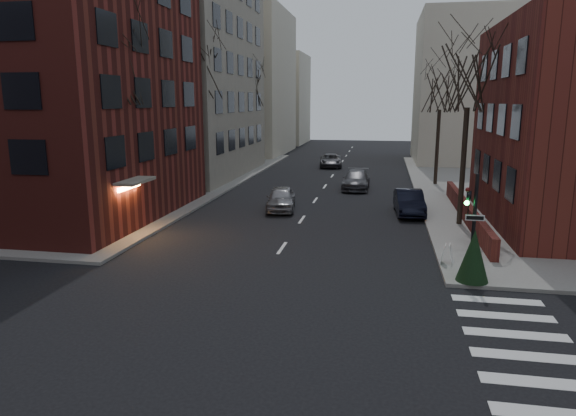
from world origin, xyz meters
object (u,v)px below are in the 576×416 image
object	(u,v)px
tree_left_c	(249,88)
tree_right_a	(469,77)
tree_left_b	(200,71)
tree_right_b	(441,90)
sandwich_board	(447,254)
car_lane_silver	(281,198)
streetlamp_near	(191,140)
tree_left_a	(119,67)
streetlamp_far	(260,126)
car_lane_far	(331,160)
car_lane_gray	(356,180)
parked_sedan	(409,202)
traffic_signal	(471,232)
evergreen_shrub	(473,255)

from	to	relation	value
tree_left_c	tree_right_a	world-z (taller)	same
tree_left_b	tree_right_b	world-z (taller)	tree_left_b
tree_left_c	sandwich_board	distance (m)	34.42
car_lane_silver	tree_left_c	bearing A→B (deg)	102.14
tree_left_c	streetlamp_near	bearing A→B (deg)	-88.09
tree_left_a	streetlamp_far	bearing A→B (deg)	88.77
car_lane_far	tree_right_b	bearing A→B (deg)	-53.20
tree_left_a	car_lane_gray	world-z (taller)	tree_left_a
tree_left_a	car_lane_far	xyz separation A→B (m)	(8.00, 28.54, -7.80)
tree_left_c	streetlamp_far	bearing A→B (deg)	73.30
car_lane_silver	car_lane_gray	world-z (taller)	car_lane_silver
tree_left_c	tree_right_b	world-z (taller)	tree_left_c
tree_left_a	tree_right_a	xyz separation A→B (m)	(17.60, 4.00, -0.44)
tree_left_c	tree_right_b	bearing A→B (deg)	-24.44
tree_left_a	tree_left_b	bearing A→B (deg)	90.00
tree_right_b	streetlamp_far	size ratio (longest dim) A/B	1.46
parked_sedan	car_lane_far	xyz separation A→B (m)	(-7.00, 21.93, -0.07)
car_lane_far	sandwich_board	bearing A→B (deg)	-81.34
tree_right_a	car_lane_gray	bearing A→B (deg)	119.13
streetlamp_near	car_lane_gray	xyz separation A→B (m)	(10.74, 7.24, -3.52)
streetlamp_near	sandwich_board	distance (m)	19.64
streetlamp_far	car_lane_gray	world-z (taller)	streetlamp_far
streetlamp_near	parked_sedan	world-z (taller)	streetlamp_near
streetlamp_far	sandwich_board	world-z (taller)	streetlamp_far
tree_left_b	streetlamp_far	bearing A→B (deg)	87.85
tree_right_b	car_lane_far	size ratio (longest dim) A/B	1.90
tree_left_b	streetlamp_near	world-z (taller)	tree_left_b
traffic_signal	tree_right_a	size ratio (longest dim) A/B	0.41
car_lane_silver	tree_left_b	bearing A→B (deg)	134.16
traffic_signal	tree_left_b	bearing A→B (deg)	134.54
traffic_signal	streetlamp_far	world-z (taller)	streetlamp_far
car_lane_silver	sandwich_board	bearing A→B (deg)	-55.55
tree_left_b	streetlamp_near	bearing A→B (deg)	-81.47
traffic_signal	car_lane_silver	xyz separation A→B (m)	(-9.66, 11.46, -1.17)
tree_left_b	tree_right_b	xyz separation A→B (m)	(17.60, 6.00, -1.33)
car_lane_silver	car_lane_far	world-z (taller)	car_lane_silver
streetlamp_near	parked_sedan	xyz separation A→B (m)	(14.40, -1.39, -3.49)
car_lane_silver	sandwich_board	xyz separation A→B (m)	(9.02, -9.95, -0.17)
tree_right_a	tree_right_b	size ratio (longest dim) A/B	1.06
tree_left_b	parked_sedan	bearing A→B (deg)	-19.77
car_lane_gray	tree_right_b	bearing A→B (deg)	24.47
tree_left_c	sandwich_board	world-z (taller)	tree_left_c
tree_left_c	tree_right_b	distance (m)	19.34
car_lane_far	evergreen_shrub	bearing A→B (deg)	-81.05
tree_right_a	streetlamp_far	size ratio (longest dim) A/B	1.55
tree_left_c	tree_left_b	bearing A→B (deg)	-90.00
tree_left_a	car_lane_gray	size ratio (longest dim) A/B	2.07
streetlamp_far	sandwich_board	size ratio (longest dim) A/B	7.48
sandwich_board	traffic_signal	bearing A→B (deg)	-56.99
car_lane_silver	car_lane_far	xyz separation A→B (m)	(0.92, 22.09, -0.06)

